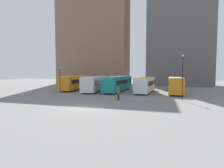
# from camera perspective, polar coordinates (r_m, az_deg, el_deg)

# --- Properties ---
(ground_plane) EXTENTS (160.00, 160.00, 0.00)m
(ground_plane) POSITION_cam_1_polar(r_m,az_deg,el_deg) (19.49, -9.30, -7.67)
(ground_plane) COLOR slate
(building_block_left) EXTENTS (24.21, 10.42, 40.88)m
(building_block_left) POSITION_cam_1_polar(r_m,az_deg,el_deg) (65.10, -6.06, 18.43)
(building_block_left) COLOR #7F604C
(building_block_left) RESTS_ON ground_plane
(building_block_right) EXTENTS (18.38, 12.16, 39.68)m
(building_block_right) POSITION_cam_1_polar(r_m,az_deg,el_deg) (60.59, 20.87, 18.75)
(building_block_right) COLOR #5B5656
(building_block_right) RESTS_ON ground_plane
(bus_0) EXTENTS (2.98, 11.48, 3.12)m
(bus_0) POSITION_cam_1_polar(r_m,az_deg,el_deg) (40.29, -11.62, 0.57)
(bus_0) COLOR orange
(bus_0) RESTS_ON ground_plane
(bus_1) EXTENTS (3.79, 11.79, 3.05)m
(bus_1) POSITION_cam_1_polar(r_m,az_deg,el_deg) (36.50, -5.47, 0.27)
(bus_1) COLOR silver
(bus_1) RESTS_ON ground_plane
(bus_2) EXTENTS (3.31, 12.49, 3.13)m
(bus_2) POSITION_cam_1_polar(r_m,az_deg,el_deg) (36.06, 2.14, 0.30)
(bus_2) COLOR #19847F
(bus_2) RESTS_ON ground_plane
(bus_3) EXTENTS (3.20, 10.20, 2.94)m
(bus_3) POSITION_cam_1_polar(r_m,az_deg,el_deg) (34.40, 10.84, -0.10)
(bus_3) COLOR silver
(bus_3) RESTS_ON ground_plane
(bus_4) EXTENTS (2.70, 10.58, 3.02)m
(bus_4) POSITION_cam_1_polar(r_m,az_deg,el_deg) (34.76, 19.96, -0.15)
(bus_4) COLOR orange
(bus_4) RESTS_ON ground_plane
(traveler) EXTENTS (0.59, 0.59, 1.78)m
(traveler) POSITION_cam_1_polar(r_m,az_deg,el_deg) (24.38, 2.10, -2.83)
(traveler) COLOR #382D4C
(traveler) RESTS_ON ground_plane
(suitcase) EXTENTS (0.30, 0.36, 0.87)m
(suitcase) POSITION_cam_1_polar(r_m,az_deg,el_deg) (24.26, 0.99, -4.65)
(suitcase) COLOR #B27A1E
(suitcase) RESTS_ON ground_plane
(lamp_post_0) EXTENTS (0.28, 0.28, 6.29)m
(lamp_post_0) POSITION_cam_1_polar(r_m,az_deg,el_deg) (25.92, 22.04, 3.06)
(lamp_post_0) COLOR black
(lamp_post_0) RESTS_ON ground_plane
(lamp_post_1) EXTENTS (0.28, 0.28, 4.92)m
(lamp_post_1) POSITION_cam_1_polar(r_m,az_deg,el_deg) (34.71, -16.65, 2.06)
(lamp_post_1) COLOR black
(lamp_post_1) RESTS_ON ground_plane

